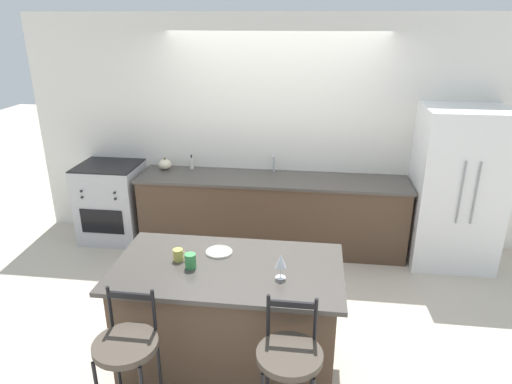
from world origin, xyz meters
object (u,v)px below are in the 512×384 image
Objects in this scene: bar_stool_near at (128,360)px; soap_bottle at (192,163)px; pumpkin_decoration at (165,164)px; bar_stool_far at (289,370)px; coffee_mug at (178,255)px; wine_glass at (281,262)px; dinner_plate at (219,252)px; oven_range at (112,202)px; tumbler_cup at (190,261)px; refrigerator at (456,188)px.

soap_bottle reaches higher than bar_stool_near.
bar_stool_near is 3.05m from pumpkin_decoration.
bar_stool_far is 9.71× the size of coffee_mug.
soap_bottle is at bearing 96.99° from bar_stool_near.
dinner_plate is at bearing 149.14° from wine_glass.
bar_stool_near is 6.64× the size of pumpkin_decoration.
oven_range is 8.65× the size of tumbler_cup.
bar_stool_far is at bearing -39.40° from tumbler_cup.
wine_glass is at bearing -30.86° from dinner_plate.
refrigerator is 3.85m from bar_stool_near.
coffee_mug is (-0.90, 0.73, 0.34)m from bar_stool_far.
bar_stool_far is at bearing -64.92° from soap_bottle.
bar_stool_far is at bearing -121.64° from refrigerator.
coffee_mug is 2.33m from pumpkin_decoration.
soap_bottle is at bearing 174.89° from refrigerator.
pumpkin_decoration reaches higher than tumbler_cup.
soap_bottle is (-1.29, 2.39, -0.07)m from wine_glass.
dinner_plate is at bearing 57.14° from tumbler_cup.
soap_bottle is at bearing 110.41° from dinner_plate.
dinner_plate is at bearing 29.05° from coffee_mug.
dinner_plate is 0.32m from coffee_mug.
refrigerator is 2.92m from dinner_plate.
bar_stool_near is at bearing -76.89° from pumpkin_decoration.
dinner_plate is 2.23m from soap_bottle.
pumpkin_decoration is (-3.38, 0.21, 0.07)m from refrigerator.
soap_bottle is (0.32, 0.06, 0.01)m from pumpkin_decoration.
refrigerator is at bearing 37.53° from coffee_mug.
tumbler_cup is at bearing 140.60° from bar_stool_far.
bar_stool_far is at bearing -39.21° from coffee_mug.
bar_stool_far is 6.64× the size of pumpkin_decoration.
pumpkin_decoration is at bearing 176.46° from refrigerator.
soap_bottle is at bearing 11.56° from pumpkin_decoration.
dinner_plate is 1.20× the size of soap_bottle.
wine_glass is (0.51, -0.31, 0.12)m from dinner_plate.
refrigerator reaches higher than soap_bottle.
dinner_plate is (-0.62, 0.89, 0.30)m from bar_stool_far.
oven_range is 0.92× the size of bar_stool_far.
tumbler_cup is at bearing -75.27° from soap_bottle.
pumpkin_decoration is at bearing 118.42° from dinner_plate.
bar_stool_near is (-2.69, -2.74, -0.28)m from refrigerator.
bar_stool_far is 3.31m from soap_bottle.
dinner_plate is at bearing 66.37° from bar_stool_near.
refrigerator is 16.40× the size of coffee_mug.
dinner_plate is 1.34× the size of pumpkin_decoration.
wine_glass reaches higher than soap_bottle.
tumbler_cup is at bearing -52.95° from oven_range.
tumbler_cup is at bearing -122.86° from dinner_plate.
oven_range is at bearing 130.77° from bar_stool_far.
tumbler_cup is 2.46m from pumpkin_decoration.
bar_stool_near is at bearing -177.79° from bar_stool_far.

